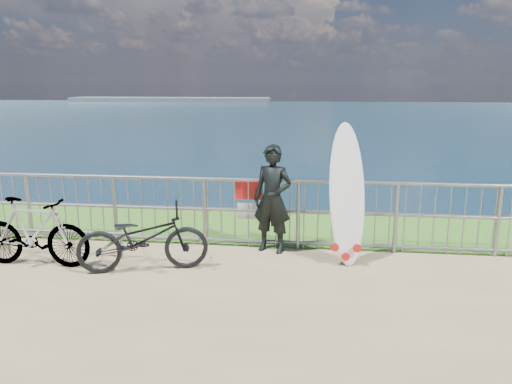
# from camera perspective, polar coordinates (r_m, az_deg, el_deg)

# --- Properties ---
(grass_strip) EXTENTS (120.00, 120.00, 0.00)m
(grass_strip) POSITION_cam_1_polar(r_m,az_deg,el_deg) (9.16, -1.26, -3.93)
(grass_strip) COLOR #35741F
(grass_strip) RESTS_ON ground
(seascape) EXTENTS (260.00, 260.00, 5.00)m
(seascape) POSITION_cam_1_polar(r_m,az_deg,el_deg) (160.07, -9.72, 10.15)
(seascape) COLOR brown
(seascape) RESTS_ON ground
(railing) EXTENTS (10.06, 0.10, 1.13)m
(railing) POSITION_cam_1_polar(r_m,az_deg,el_deg) (7.95, -2.23, -2.26)
(railing) COLOR gray
(railing) RESTS_ON ground
(surfer) EXTENTS (0.70, 0.56, 1.68)m
(surfer) POSITION_cam_1_polar(r_m,az_deg,el_deg) (7.68, 1.90, -0.80)
(surfer) COLOR black
(surfer) RESTS_ON ground
(surfboard) EXTENTS (0.65, 0.61, 2.06)m
(surfboard) POSITION_cam_1_polar(r_m,az_deg,el_deg) (7.29, 10.35, -0.87)
(surfboard) COLOR white
(surfboard) RESTS_ON ground
(bicycle_near) EXTENTS (1.91, 1.12, 0.95)m
(bicycle_near) POSITION_cam_1_polar(r_m,az_deg,el_deg) (7.16, -12.81, -5.17)
(bicycle_near) COLOR black
(bicycle_near) RESTS_ON ground
(bicycle_far) EXTENTS (1.70, 0.52, 1.01)m
(bicycle_far) POSITION_cam_1_polar(r_m,az_deg,el_deg) (7.82, -24.07, -4.20)
(bicycle_far) COLOR black
(bicycle_far) RESTS_ON ground
(bike_rack) EXTENTS (2.00, 0.05, 0.41)m
(bike_rack) POSITION_cam_1_polar(r_m,az_deg,el_deg) (8.11, -21.14, -4.57)
(bike_rack) COLOR gray
(bike_rack) RESTS_ON ground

